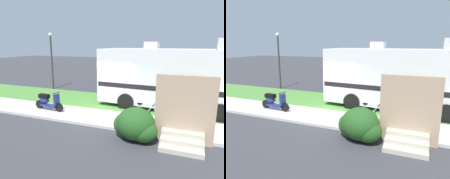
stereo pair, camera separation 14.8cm
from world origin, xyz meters
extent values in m
plane|color=#38383D|center=(0.00, 0.00, 0.00)|extent=(80.00, 80.00, 0.00)
cube|color=beige|center=(0.00, -1.20, 0.06)|extent=(24.00, 2.00, 0.12)
cube|color=#4C8438|center=(0.00, 1.50, 0.04)|extent=(24.00, 3.40, 0.08)
cube|color=silver|center=(3.24, 1.59, 1.74)|extent=(7.70, 3.07, 2.87)
cube|color=black|center=(3.24, 1.59, 1.30)|extent=(7.55, 3.08, 0.24)
cube|color=silver|center=(2.11, 1.67, 3.35)|extent=(0.74, 0.65, 0.36)
cylinder|color=black|center=(5.65, 2.63, 0.45)|extent=(0.92, 0.34, 0.90)
cylinder|color=black|center=(5.48, 0.21, 0.45)|extent=(0.92, 0.34, 0.90)
cylinder|color=black|center=(1.26, 2.95, 0.45)|extent=(0.92, 0.34, 0.90)
cylinder|color=black|center=(1.08, 0.53, 0.45)|extent=(0.92, 0.34, 0.90)
cylinder|color=black|center=(-1.83, -1.28, 0.34)|extent=(0.45, 0.14, 0.44)
cylinder|color=black|center=(-3.12, -1.18, 0.34)|extent=(0.45, 0.14, 0.44)
cube|color=navy|center=(-2.47, -1.23, 0.36)|extent=(0.92, 0.35, 0.10)
cube|color=black|center=(-2.76, -1.21, 0.82)|extent=(0.58, 0.30, 0.20)
ellipsoid|color=navy|center=(-2.76, -1.21, 0.62)|extent=(0.62, 0.35, 0.36)
cube|color=navy|center=(-1.96, -1.27, 0.72)|extent=(0.17, 0.33, 0.56)
cylinder|color=black|center=(-1.96, -1.27, 1.07)|extent=(0.08, 0.50, 0.04)
sphere|color=white|center=(-1.96, -1.27, 0.90)|extent=(0.12, 0.12, 0.12)
torus|color=black|center=(2.93, -1.25, 0.45)|extent=(0.66, 0.12, 0.66)
torus|color=black|center=(1.90, -1.13, 0.45)|extent=(0.66, 0.12, 0.66)
cylinder|color=silver|center=(2.57, -1.21, 0.62)|extent=(0.59, 0.11, 0.67)
cylinder|color=silver|center=(2.26, -1.17, 0.60)|extent=(0.10, 0.05, 0.60)
cylinder|color=silver|center=(2.54, -1.20, 0.92)|extent=(0.63, 0.11, 0.09)
cylinder|color=silver|center=(2.09, -1.15, 0.37)|extent=(0.41, 0.08, 0.18)
cylinder|color=silver|center=(2.06, -1.15, 0.67)|extent=(0.36, 0.08, 0.47)
cylinder|color=silver|center=(2.89, -1.25, 0.70)|extent=(0.12, 0.05, 0.51)
cube|color=black|center=(2.23, -1.17, 0.93)|extent=(0.21, 0.12, 0.06)
cylinder|color=black|center=(2.84, -1.24, 0.99)|extent=(0.09, 0.52, 0.03)
cube|color=#1E478C|center=(-0.99, 6.37, 1.06)|extent=(2.56, 2.06, 1.57)
cube|color=black|center=(-0.99, 6.37, 1.55)|extent=(2.43, 2.08, 0.44)
cube|color=#1E478C|center=(1.82, 6.40, 0.62)|extent=(3.12, 2.07, 0.67)
cylinder|color=black|center=(-1.17, 5.39, 0.38)|extent=(0.76, 0.25, 0.76)
cylinder|color=black|center=(-1.20, 7.34, 0.38)|extent=(0.76, 0.25, 0.76)
cylinder|color=black|center=(2.20, 5.43, 0.38)|extent=(0.76, 0.25, 0.76)
cylinder|color=black|center=(2.18, 7.38, 0.38)|extent=(0.76, 0.25, 0.76)
cube|color=#BCB29E|center=(4.05, -2.80, 0.08)|extent=(1.40, 0.96, 0.16)
cube|color=#BCB29E|center=(4.05, -2.64, 0.24)|extent=(1.40, 0.64, 0.16)
cube|color=#BCB29E|center=(4.05, -2.48, 0.40)|extent=(1.40, 0.32, 0.16)
cube|color=tan|center=(4.05, -2.17, 1.20)|extent=(2.00, 0.30, 2.40)
ellipsoid|color=#23511E|center=(2.45, -2.70, 0.63)|extent=(1.40, 1.26, 1.19)
ellipsoid|color=#23511E|center=(2.10, -2.56, 0.49)|extent=(1.05, 0.94, 0.89)
ellipsoid|color=#23511E|center=(2.76, -2.80, 0.45)|extent=(0.98, 0.88, 0.83)
cylinder|color=#19722D|center=(3.47, -1.28, 0.22)|extent=(0.07, 0.07, 0.21)
cylinder|color=#19722D|center=(3.47, -1.28, 0.35)|extent=(0.03, 0.03, 0.04)
cylinder|color=black|center=(3.47, -1.28, 0.37)|extent=(0.04, 0.04, 0.02)
cylinder|color=#19722D|center=(3.59, -1.57, 0.21)|extent=(0.07, 0.07, 0.18)
cylinder|color=#19722D|center=(3.59, -1.57, 0.32)|extent=(0.03, 0.03, 0.04)
cylinder|color=black|center=(3.59, -1.57, 0.34)|extent=(0.03, 0.03, 0.01)
cylinder|color=#333338|center=(-5.80, 3.60, 1.99)|extent=(0.12, 0.12, 3.97)
sphere|color=silver|center=(-5.80, 3.60, 4.09)|extent=(0.28, 0.28, 0.28)
camera|label=1|loc=(4.16, -9.52, 3.43)|focal=33.20mm
camera|label=2|loc=(4.30, -9.46, 3.43)|focal=33.20mm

